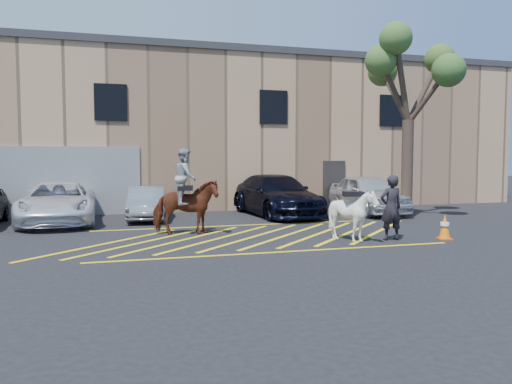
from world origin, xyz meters
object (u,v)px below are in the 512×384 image
object	(u,v)px
car_white_suv	(368,194)
tree	(409,70)
handler	(391,208)
car_silver_sedan	(147,203)
mounted_bay	(185,200)
car_white_pickup	(58,203)
car_blue_suv	(276,195)
traffic_cone	(445,227)
saddled_white	(353,214)

from	to	relation	value
car_white_suv	tree	size ratio (longest dim) A/B	0.66
tree	handler	bearing A→B (deg)	-127.29
car_silver_sedan	tree	bearing A→B (deg)	-7.43
car_silver_sedan	mounted_bay	distance (m)	4.24
car_silver_sedan	handler	distance (m)	9.31
car_white_pickup	handler	distance (m)	11.45
car_blue_suv	traffic_cone	size ratio (longest dim) A/B	7.76
car_silver_sedan	traffic_cone	bearing A→B (deg)	-35.76
car_white_pickup	car_blue_suv	xyz separation A→B (m)	(8.27, 0.25, 0.08)
traffic_cone	tree	world-z (taller)	tree
saddled_white	car_white_pickup	bearing A→B (deg)	142.65
car_silver_sedan	tree	distance (m)	11.24
handler	mounted_bay	distance (m)	6.09
car_blue_suv	tree	distance (m)	7.06
car_silver_sedan	saddled_white	size ratio (longest dim) A/B	2.25
car_white_pickup	car_silver_sedan	world-z (taller)	car_white_pickup
traffic_cone	saddled_white	bearing A→B (deg)	171.83
car_white_suv	mounted_bay	size ratio (longest dim) A/B	1.83
mounted_bay	traffic_cone	world-z (taller)	mounted_bay
handler	mounted_bay	world-z (taller)	mounted_bay
saddled_white	tree	bearing A→B (deg)	43.86
car_silver_sedan	tree	size ratio (longest dim) A/B	0.52
traffic_cone	mounted_bay	bearing A→B (deg)	157.20
car_white_suv	handler	distance (m)	6.93
mounted_bay	car_blue_suv	bearing A→B (deg)	43.23
car_white_suv	saddled_white	size ratio (longest dim) A/B	2.87
car_white_pickup	car_blue_suv	world-z (taller)	car_blue_suv
car_silver_sedan	traffic_cone	xyz separation A→B (m)	(7.94, -7.09, -0.26)
car_blue_suv	handler	world-z (taller)	handler
traffic_cone	car_white_pickup	bearing A→B (deg)	148.62
tree	saddled_white	bearing A→B (deg)	-136.14
car_silver_sedan	handler	xyz separation A→B (m)	(6.36, -6.79, 0.31)
car_white_pickup	mounted_bay	bearing A→B (deg)	-44.55
handler	car_silver_sedan	bearing A→B (deg)	-47.09
saddled_white	handler	bearing A→B (deg)	-4.50
car_white_pickup	car_blue_suv	size ratio (longest dim) A/B	0.95
car_white_suv	tree	distance (m)	5.26
handler	mounted_bay	size ratio (longest dim) A/B	0.71
saddled_white	tree	world-z (taller)	tree
car_blue_suv	traffic_cone	xyz separation A→B (m)	(2.78, -6.99, -0.46)
saddled_white	mounted_bay	bearing A→B (deg)	149.24
car_blue_suv	saddled_white	xyz separation A→B (m)	(0.05, -6.60, -0.06)
car_blue_suv	car_white_suv	xyz separation A→B (m)	(3.96, -0.34, -0.00)
traffic_cone	tree	size ratio (longest dim) A/B	0.10
mounted_bay	tree	xyz separation A→B (m)	(8.87, 1.79, 4.63)
handler	saddled_white	xyz separation A→B (m)	(-1.15, 0.09, -0.17)
car_white_suv	handler	world-z (taller)	handler
saddled_white	car_white_suv	bearing A→B (deg)	58.02
handler	car_white_pickup	bearing A→B (deg)	-34.44
car_silver_sedan	car_white_suv	size ratio (longest dim) A/B	0.79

